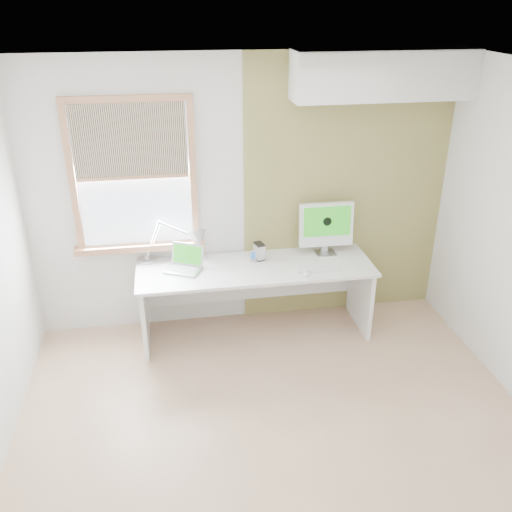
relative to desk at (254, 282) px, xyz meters
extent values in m
cube|color=tan|center=(-0.05, -1.44, -0.54)|extent=(4.00, 3.50, 0.02)
cube|color=white|center=(-0.05, -1.44, 2.08)|extent=(4.00, 3.50, 0.02)
cube|color=silver|center=(-0.05, 0.32, 0.77)|extent=(4.00, 0.02, 2.60)
cube|color=silver|center=(-0.05, -3.20, 0.77)|extent=(4.00, 0.02, 2.60)
cube|color=olive|center=(0.95, 0.30, 0.77)|extent=(2.00, 0.02, 2.60)
cube|color=white|center=(1.15, 0.13, 1.87)|extent=(1.60, 0.40, 0.42)
cube|color=#AA7353|center=(-1.58, 0.28, 1.02)|extent=(0.06, 0.06, 1.42)
cube|color=#AA7353|center=(-0.52, 0.28, 1.02)|extent=(0.06, 0.06, 1.42)
cube|color=#AA7353|center=(-1.05, 0.28, 1.70)|extent=(1.00, 0.06, 0.06)
cube|color=#AA7353|center=(-1.05, 0.26, 0.34)|extent=(1.20, 0.14, 0.06)
cube|color=#D1E2F9|center=(-1.05, 0.30, 1.02)|extent=(1.00, 0.01, 1.30)
cube|color=beige|center=(-1.05, 0.25, 1.34)|extent=(0.98, 0.02, 0.65)
cube|color=#AA7353|center=(-1.05, 0.25, 1.02)|extent=(0.98, 0.03, 0.03)
cube|color=white|center=(0.00, -0.06, 0.18)|extent=(2.20, 0.70, 0.03)
cube|color=white|center=(-1.05, -0.06, -0.18)|extent=(0.04, 0.64, 0.70)
cube|color=white|center=(1.05, -0.06, -0.18)|extent=(0.04, 0.64, 0.70)
cube|color=white|center=(0.00, 0.26, -0.08)|extent=(2.08, 0.02, 0.48)
cylinder|color=#B0B2B4|center=(-1.00, 0.24, 0.21)|extent=(0.20, 0.20, 0.02)
sphere|color=#B0B2B4|center=(-1.00, 0.24, 0.23)|extent=(0.06, 0.06, 0.05)
cylinder|color=#B0B2B4|center=(-0.93, 0.23, 0.40)|extent=(0.17, 0.06, 0.37)
sphere|color=#B0B2B4|center=(-0.86, 0.21, 0.58)|extent=(0.05, 0.05, 0.04)
cylinder|color=#B0B2B4|center=(-0.70, 0.16, 0.52)|extent=(0.32, 0.13, 0.14)
sphere|color=#B0B2B4|center=(-0.54, 0.11, 0.46)|extent=(0.05, 0.05, 0.04)
cone|color=#B0B2B4|center=(-0.51, 0.11, 0.43)|extent=(0.24, 0.27, 0.22)
cube|color=#B0B2B4|center=(-0.67, -0.04, 0.20)|extent=(0.38, 0.34, 0.02)
cube|color=#B2B5B7|center=(-0.67, -0.04, 0.21)|extent=(0.30, 0.24, 0.00)
cube|color=#B0B2B4|center=(-0.62, 0.06, 0.31)|extent=(0.31, 0.20, 0.21)
cube|color=#218319|center=(-0.62, 0.05, 0.31)|extent=(0.27, 0.17, 0.17)
cylinder|color=#B0B2B4|center=(-0.01, 0.04, 0.20)|extent=(0.07, 0.07, 0.02)
cube|color=#B0B2B4|center=(-0.01, 0.04, 0.26)|extent=(0.05, 0.02, 0.10)
cube|color=#194C99|center=(-0.01, 0.04, 0.26)|extent=(0.04, 0.01, 0.07)
cube|color=#B0B2B4|center=(0.06, 0.10, 0.27)|extent=(0.10, 0.14, 0.16)
cube|color=black|center=(0.06, 0.10, 0.35)|extent=(0.10, 0.14, 0.01)
cube|color=black|center=(0.06, 0.10, 0.20)|extent=(0.10, 0.14, 0.01)
cube|color=#B0B2B4|center=(0.72, 0.11, 0.20)|extent=(0.19, 0.17, 0.01)
cube|color=#B0B2B4|center=(0.72, 0.14, 0.29)|extent=(0.06, 0.02, 0.17)
cube|color=white|center=(0.72, 0.13, 0.49)|extent=(0.52, 0.10, 0.43)
cube|color=#218319|center=(0.72, 0.10, 0.54)|extent=(0.46, 0.03, 0.29)
cylinder|color=black|center=(0.72, 0.10, 0.54)|extent=(0.09, 0.01, 0.09)
cube|color=white|center=(0.55, -0.23, 0.20)|extent=(0.42, 0.15, 0.02)
cube|color=white|center=(0.55, -0.23, 0.21)|extent=(0.38, 0.12, 0.00)
ellipsoid|color=white|center=(0.43, -0.30, 0.21)|extent=(0.09, 0.12, 0.03)
camera|label=1|loc=(-0.75, -4.60, 2.50)|focal=38.78mm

